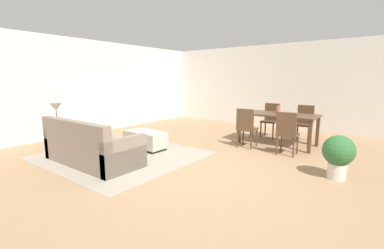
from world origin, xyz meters
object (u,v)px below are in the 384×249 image
(ottoman_table, at_px, (145,139))
(dining_chair_far_left, at_px, (271,118))
(vase_centerpiece, at_px, (278,110))
(couch, at_px, (91,148))
(side_table, at_px, (58,132))
(dining_table, at_px, (278,117))
(dining_chair_near_left, at_px, (246,126))
(table_lamp, at_px, (56,108))
(potted_plant, at_px, (338,154))
(dining_chair_near_right, at_px, (287,131))
(dining_chair_far_right, at_px, (304,121))
(book_on_ottoman, at_px, (146,130))

(ottoman_table, distance_m, dining_chair_far_left, 3.53)
(vase_centerpiece, bearing_deg, couch, -122.34)
(side_table, relative_size, vase_centerpiece, 2.99)
(ottoman_table, height_order, dining_table, dining_table)
(dining_chair_near_left, bearing_deg, couch, -123.17)
(vase_centerpiece, bearing_deg, table_lamp, -135.20)
(table_lamp, relative_size, dining_chair_near_left, 0.57)
(dining_table, bearing_deg, potted_plant, -46.68)
(dining_chair_near_right, height_order, vase_centerpiece, vase_centerpiece)
(side_table, xyz_separation_m, dining_chair_far_right, (4.05, 4.34, 0.08))
(dining_chair_far_left, bearing_deg, dining_table, -58.98)
(dining_chair_near_right, xyz_separation_m, potted_plant, (1.07, -0.82, -0.10))
(side_table, distance_m, table_lamp, 0.53)
(ottoman_table, bearing_deg, dining_chair_near_right, 27.75)
(side_table, relative_size, dining_table, 0.31)
(ottoman_table, height_order, table_lamp, table_lamp)
(ottoman_table, distance_m, potted_plant, 3.85)
(dining_chair_near_left, relative_size, vase_centerpiece, 4.93)
(dining_chair_near_right, relative_size, book_on_ottoman, 3.54)
(dining_table, height_order, dining_chair_near_right, dining_chair_near_right)
(dining_table, distance_m, dining_chair_far_right, 0.91)
(dining_chair_near_left, bearing_deg, book_on_ottoman, -141.70)
(table_lamp, bearing_deg, ottoman_table, 42.68)
(table_lamp, relative_size, dining_table, 0.29)
(couch, bearing_deg, dining_table, 57.13)
(dining_chair_near_left, xyz_separation_m, potted_plant, (2.03, -0.89, -0.10))
(dining_chair_far_left, xyz_separation_m, vase_centerpiece, (0.45, -0.74, 0.33))
(side_table, distance_m, potted_plant, 5.52)
(dining_table, distance_m, dining_chair_far_left, 0.93)
(side_table, bearing_deg, dining_table, 44.30)
(dining_chair_near_right, height_order, dining_chair_far_right, same)
(table_lamp, height_order, dining_chair_far_right, table_lamp)
(dining_chair_near_left, height_order, vase_centerpiece, vase_centerpiece)
(dining_chair_far_right, xyz_separation_m, vase_centerpiece, (-0.43, -0.75, 0.33))
(dining_chair_far_left, distance_m, dining_chair_far_right, 0.89)
(potted_plant, bearing_deg, dining_chair_near_right, 142.51)
(dining_chair_near_right, bearing_deg, table_lamp, -146.57)
(book_on_ottoman, bearing_deg, table_lamp, -134.94)
(ottoman_table, xyz_separation_m, dining_chair_far_left, (1.77, 3.04, 0.28))
(dining_chair_near_left, bearing_deg, table_lamp, -138.63)
(couch, relative_size, dining_chair_far_left, 2.20)
(couch, bearing_deg, dining_chair_near_right, 44.56)
(dining_table, height_order, dining_chair_far_left, dining_chair_far_left)
(table_lamp, distance_m, vase_centerpiece, 5.09)
(dining_chair_far_right, bearing_deg, dining_chair_near_left, -119.69)
(ottoman_table, distance_m, side_table, 1.91)
(table_lamp, bearing_deg, vase_centerpiece, 44.80)
(table_lamp, height_order, dining_chair_near_right, table_lamp)
(couch, height_order, side_table, couch)
(dining_chair_near_left, xyz_separation_m, dining_chair_far_right, (0.88, 1.55, 0.00))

